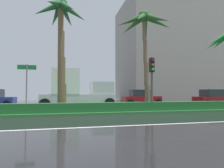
{
  "coord_description": "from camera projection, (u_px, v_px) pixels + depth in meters",
  "views": [
    {
      "loc": [
        0.54,
        -5.95,
        1.42
      ],
      "look_at": [
        4.48,
        10.63,
        2.14
      ],
      "focal_mm": 31.24,
      "sensor_mm": 36.0,
      "label": 1
    }
  ],
  "objects": [
    {
      "name": "ground_plane",
      "position": [
        58.0,
        112.0,
        14.35
      ],
      "size": [
        90.0,
        42.0,
        0.1
      ],
      "primitive_type": "cube",
      "color": "black"
    },
    {
      "name": "near_lane_divider_stripe",
      "position": [
        51.0,
        129.0,
        7.54
      ],
      "size": [
        81.0,
        0.14,
        0.01
      ],
      "primitive_type": "cube",
      "color": "white",
      "rests_on": "ground_plane"
    },
    {
      "name": "median_strip",
      "position": [
        58.0,
        112.0,
        13.38
      ],
      "size": [
        85.5,
        4.0,
        0.15
      ],
      "primitive_type": "cube",
      "color": "#2D6B33",
      "rests_on": "ground_plane"
    },
    {
      "name": "median_hedge",
      "position": [
        57.0,
        108.0,
        12.03
      ],
      "size": [
        76.5,
        0.7,
        0.6
      ],
      "color": "#1E6028",
      "rests_on": "median_strip"
    },
    {
      "name": "palm_tree_centre_left",
      "position": [
        61.0,
        26.0,
        13.6
      ],
      "size": [
        3.79,
        3.72,
        7.94
      ],
      "color": "brown",
      "rests_on": "median_strip"
    },
    {
      "name": "palm_tree_centre",
      "position": [
        144.0,
        28.0,
        15.11
      ],
      "size": [
        4.62,
        4.21,
        7.66
      ],
      "color": "brown",
      "rests_on": "median_strip"
    },
    {
      "name": "traffic_signal_median_right",
      "position": [
        152.0,
        74.0,
        13.3
      ],
      "size": [
        0.28,
        0.43,
        3.67
      ],
      "color": "#4C4C47",
      "rests_on": "median_strip"
    },
    {
      "name": "street_name_sign",
      "position": [
        27.0,
        82.0,
        12.0
      ],
      "size": [
        1.1,
        0.08,
        3.0
      ],
      "color": "slate",
      "rests_on": "median_strip"
    },
    {
      "name": "box_truck_lead",
      "position": [
        77.0,
        91.0,
        17.58
      ],
      "size": [
        6.4,
        2.64,
        3.46
      ],
      "color": "silver",
      "rests_on": "ground_plane"
    },
    {
      "name": "car_in_traffic_third",
      "position": [
        141.0,
        97.0,
        22.54
      ],
      "size": [
        4.3,
        2.02,
        1.72
      ],
      "color": "maroon",
      "rests_on": "ground_plane"
    },
    {
      "name": "car_in_traffic_fourth",
      "position": [
        214.0,
        98.0,
        20.76
      ],
      "size": [
        4.3,
        2.02,
        1.72
      ],
      "color": "maroon",
      "rests_on": "ground_plane"
    },
    {
      "name": "building_far_right",
      "position": [
        174.0,
        54.0,
        37.42
      ],
      "size": [
        20.05,
        12.5,
        17.69
      ],
      "color": "gray",
      "rests_on": "ground_plane"
    }
  ]
}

